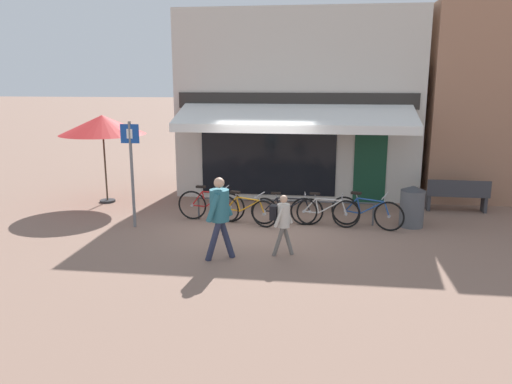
# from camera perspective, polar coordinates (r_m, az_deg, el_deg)

# --- Properties ---
(ground_plane) EXTENTS (160.00, 160.00, 0.00)m
(ground_plane) POSITION_cam_1_polar(r_m,az_deg,el_deg) (12.15, 0.38, -3.79)
(ground_plane) COLOR #846656
(shop_front) EXTENTS (7.08, 4.66, 5.41)m
(shop_front) POSITION_cam_1_polar(r_m,az_deg,el_deg) (15.74, 4.87, 9.98)
(shop_front) COLOR beige
(shop_front) RESTS_ON ground_plane
(bike_rack_rail) EXTENTS (4.41, 0.04, 0.57)m
(bike_rack_rail) POSITION_cam_1_polar(r_m,az_deg,el_deg) (12.28, 3.23, -1.29)
(bike_rack_rail) COLOR #47494F
(bike_rack_rail) RESTS_ON ground_plane
(bicycle_red) EXTENTS (1.73, 0.52, 0.88)m
(bicycle_red) POSITION_cam_1_polar(r_m,az_deg,el_deg) (12.47, -5.17, -1.51)
(bicycle_red) COLOR black
(bicycle_red) RESTS_ON ground_plane
(bicycle_orange) EXTENTS (1.63, 0.76, 0.83)m
(bicycle_orange) POSITION_cam_1_polar(r_m,az_deg,el_deg) (12.08, -1.25, -2.08)
(bicycle_orange) COLOR black
(bicycle_orange) RESTS_ON ground_plane
(bicycle_black) EXTENTS (1.77, 0.52, 0.81)m
(bicycle_black) POSITION_cam_1_polar(r_m,az_deg,el_deg) (12.15, 3.54, -2.07)
(bicycle_black) COLOR black
(bicycle_black) RESTS_ON ground_plane
(bicycle_silver) EXTENTS (1.68, 0.52, 0.83)m
(bicycle_silver) POSITION_cam_1_polar(r_m,az_deg,el_deg) (12.09, 7.85, -2.22)
(bicycle_silver) COLOR black
(bicycle_silver) RESTS_ON ground_plane
(bicycle_blue) EXTENTS (1.69, 0.80, 0.87)m
(bicycle_blue) POSITION_cam_1_polar(r_m,az_deg,el_deg) (12.09, 12.52, -2.29)
(bicycle_blue) COLOR black
(bicycle_blue) RESTS_ON ground_plane
(pedestrian_adult) EXTENTS (0.57, 0.63, 1.66)m
(pedestrian_adult) POSITION_cam_1_polar(r_m,az_deg,el_deg) (9.67, -4.19, -2.09)
(pedestrian_adult) COLOR #282D47
(pedestrian_adult) RESTS_ON ground_plane
(pedestrian_child) EXTENTS (0.49, 0.39, 1.25)m
(pedestrian_child) POSITION_cam_1_polar(r_m,az_deg,el_deg) (9.93, 2.98, -2.96)
(pedestrian_child) COLOR slate
(pedestrian_child) RESTS_ON ground_plane
(litter_bin) EXTENTS (0.58, 0.58, 1.00)m
(litter_bin) POSITION_cam_1_polar(r_m,az_deg,el_deg) (12.48, 17.40, -1.55)
(litter_bin) COLOR #515459
(litter_bin) RESTS_ON ground_plane
(parking_sign) EXTENTS (0.44, 0.07, 2.52)m
(parking_sign) POSITION_cam_1_polar(r_m,az_deg,el_deg) (12.03, -14.04, 3.16)
(parking_sign) COLOR slate
(parking_sign) RESTS_ON ground_plane
(cafe_parasol) EXTENTS (2.39, 2.39, 2.49)m
(cafe_parasol) POSITION_cam_1_polar(r_m,az_deg,el_deg) (14.66, -17.15, 7.32)
(cafe_parasol) COLOR #4C3D2D
(cafe_parasol) RESTS_ON ground_plane
(park_bench) EXTENTS (1.61, 0.48, 0.87)m
(park_bench) POSITION_cam_1_polar(r_m,az_deg,el_deg) (14.32, 22.00, -0.26)
(park_bench) COLOR #38383D
(park_bench) RESTS_ON ground_plane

